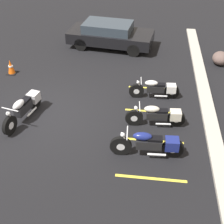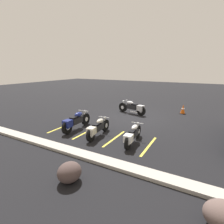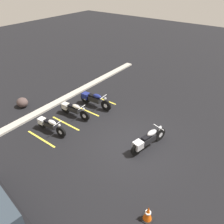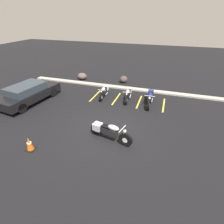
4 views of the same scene
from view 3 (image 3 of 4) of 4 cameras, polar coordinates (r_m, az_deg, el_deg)
The scene contains 12 objects.
ground at distance 10.83m, azimuth 5.33°, elevation -8.73°, with size 60.00×60.00×0.00m, color black.
motorcycle_silver_featured at distance 10.49m, azimuth 9.23°, elevation -7.25°, with size 2.26×0.86×0.90m.
parked_bike_0 at distance 11.86m, azimuth -16.02°, elevation -3.23°, with size 0.56×2.00×0.79m.
parked_bike_1 at distance 12.79m, azimuth -10.11°, elevation 0.69°, with size 0.59×2.10×0.83m.
parked_bike_2 at distance 13.57m, azimuth -4.76°, elevation 3.37°, with size 0.65×2.31×0.91m.
concrete_curb at distance 14.19m, azimuth -15.68°, elevation 1.60°, with size 18.00×0.50×0.12m, color #A8A399.
landscape_rock_0 at distance 14.63m, azimuth -22.38°, elevation 2.32°, with size 0.66×0.73×0.60m, color #493A38.
traffic_cone at distance 8.21m, azimuth 9.37°, elevation -24.69°, with size 0.40×0.40×0.67m.
stall_line_0 at distance 11.73m, azimuth -18.04°, elevation -6.68°, with size 0.10×2.10×0.00m, color gold.
stall_line_1 at distance 12.48m, azimuth -12.05°, elevation -2.90°, with size 0.10×2.10×0.00m, color gold.
stall_line_2 at distance 13.41m, azimuth -6.85°, elevation 0.43°, with size 0.10×2.10×0.00m, color gold.
stall_line_3 at distance 14.46m, azimuth -2.36°, elevation 3.31°, with size 0.10×2.10×0.00m, color gold.
Camera 3 is at (-7.00, -4.02, 7.22)m, focal length 35.00 mm.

